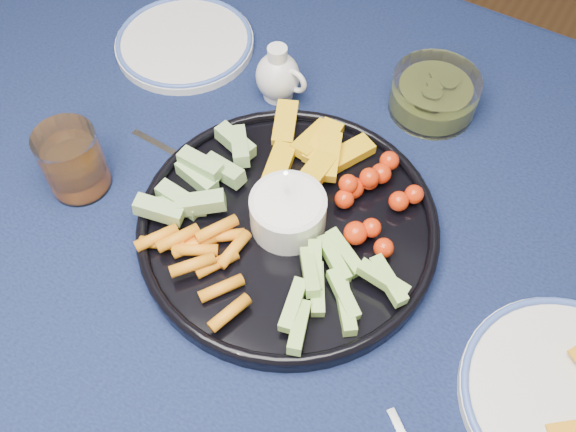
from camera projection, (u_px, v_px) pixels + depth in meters
The scene contains 8 objects.
dining_table at pixel (311, 244), 0.96m from camera, with size 1.67×1.07×0.75m.
crudite_platter at pixel (286, 221), 0.85m from camera, with size 0.40×0.40×0.13m.
creamer_pitcher at pixel (278, 76), 0.98m from camera, with size 0.09×0.07×0.09m.
pickle_bowl at pixel (434, 96), 0.97m from camera, with size 0.13×0.13×0.06m.
cheese_plate at pixel (572, 397), 0.72m from camera, with size 0.25×0.25×0.03m.
juice_tumbler at pixel (74, 164), 0.88m from camera, with size 0.08×0.08×0.10m.
fork_left at pixel (187, 160), 0.93m from camera, with size 0.17×0.02×0.00m.
side_plate_extra at pixel (185, 42), 1.06m from camera, with size 0.23×0.23×0.02m.
Camera 1 is at (0.23, -0.45, 1.47)m, focal length 40.00 mm.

